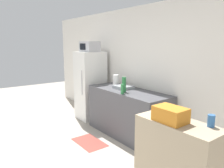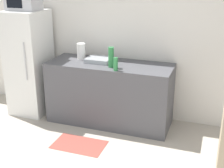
% 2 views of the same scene
% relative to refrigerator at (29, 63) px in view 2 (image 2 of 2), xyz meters
% --- Properties ---
extents(wall_back, '(8.00, 0.06, 2.60)m').
position_rel_refrigerator_xyz_m(wall_back, '(1.59, 0.44, 0.47)').
color(wall_back, white).
rests_on(wall_back, ground_plane).
extents(refrigerator, '(0.57, 0.65, 1.66)m').
position_rel_refrigerator_xyz_m(refrigerator, '(0.00, 0.00, 0.00)').
color(refrigerator, white).
rests_on(refrigerator, ground_plane).
extents(microwave, '(0.47, 0.33, 0.25)m').
position_rel_refrigerator_xyz_m(microwave, '(-0.00, -0.00, 0.95)').
color(microwave, '#BCBCC1').
rests_on(microwave, refrigerator).
extents(counter, '(1.85, 0.69, 0.94)m').
position_rel_refrigerator_xyz_m(counter, '(1.36, 0.04, -0.36)').
color(counter, '#4C4C51').
rests_on(counter, ground_plane).
extents(sink_basin, '(0.37, 0.32, 0.06)m').
position_rel_refrigerator_xyz_m(sink_basin, '(1.17, 0.09, 0.14)').
color(sink_basin, '#9EA3A8').
rests_on(sink_basin, counter).
extents(bottle_tall, '(0.08, 0.08, 0.29)m').
position_rel_refrigerator_xyz_m(bottle_tall, '(1.44, -0.12, 0.25)').
color(bottle_tall, '#2D7F42').
rests_on(bottle_tall, counter).
extents(bottle_short, '(0.06, 0.06, 0.18)m').
position_rel_refrigerator_xyz_m(bottle_short, '(1.55, -0.25, 0.20)').
color(bottle_short, '#2D7F42').
rests_on(bottle_short, counter).
extents(paper_towel_roll, '(0.13, 0.13, 0.25)m').
position_rel_refrigerator_xyz_m(paper_towel_roll, '(0.86, 0.13, 0.23)').
color(paper_towel_roll, white).
rests_on(paper_towel_roll, counter).
extents(kitchen_rug, '(0.71, 0.43, 0.01)m').
position_rel_refrigerator_xyz_m(kitchen_rug, '(1.20, -0.77, -0.83)').
color(kitchen_rug, '#99473D').
rests_on(kitchen_rug, ground_plane).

